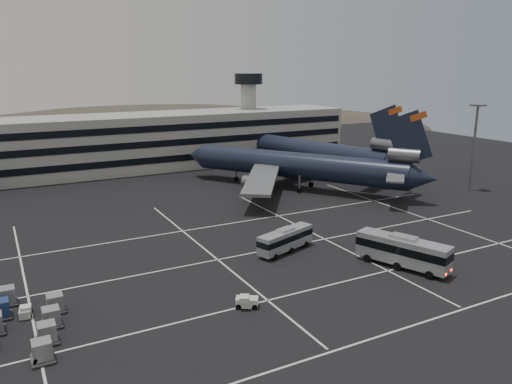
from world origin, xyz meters
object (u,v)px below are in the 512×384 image
at_px(tug_a, 25,312).
at_px(uld_cluster, 18,325).
at_px(bus_far, 286,239).
at_px(bus_near, 403,250).
at_px(trijet_main, 299,165).

bearing_deg(tug_a, uld_cluster, -96.43).
bearing_deg(bus_far, bus_near, -158.07).
xyz_separation_m(bus_near, tug_a, (-45.04, 8.75, -1.81)).
height_order(bus_near, tug_a, bus_near).
distance_m(bus_near, uld_cluster, 46.21).
bearing_deg(uld_cluster, tug_a, 76.30).
bearing_deg(tug_a, bus_far, 13.05).
distance_m(bus_near, bus_far, 16.18).
bearing_deg(uld_cluster, trijet_main, 33.25).
bearing_deg(trijet_main, uld_cluster, -179.93).
bearing_deg(tug_a, bus_near, -3.72).
bearing_deg(bus_near, bus_far, 109.90).
distance_m(trijet_main, bus_far, 38.19).
distance_m(tug_a, uld_cluster, 3.56).
xyz_separation_m(bus_far, uld_cluster, (-35.31, -6.93, -0.93)).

